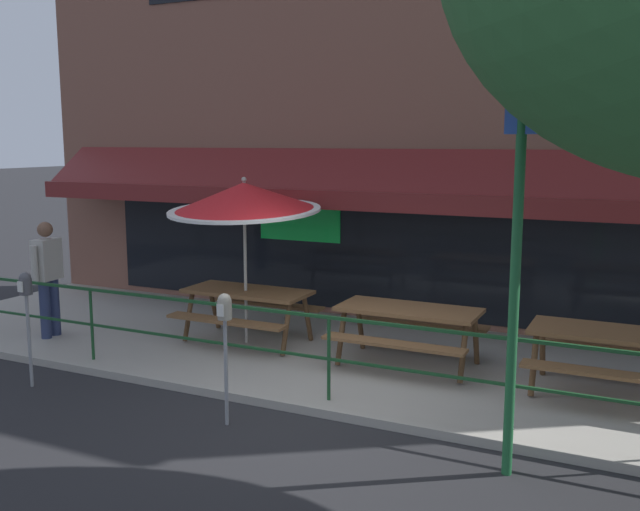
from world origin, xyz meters
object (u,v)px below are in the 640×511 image
pedestrian_walking (48,273)px  parking_meter_far (225,319)px  patio_umbrella_left (244,198)px  street_sign_pole (518,221)px  picnic_table_right (613,345)px  parking_meter_near (26,295)px  picnic_table_centre (408,320)px  picnic_table_left (247,301)px

pedestrian_walking → parking_meter_far: size_ratio=1.20×
patio_umbrella_left → street_sign_pole: 4.76m
picnic_table_right → parking_meter_near: bearing=-159.4°
street_sign_pole → parking_meter_far: bearing=-177.2°
patio_umbrella_left → parking_meter_far: bearing=-62.9°
picnic_table_right → street_sign_pole: (-0.71, -2.23, 1.59)m
pedestrian_walking → parking_meter_near: size_ratio=1.20×
parking_meter_near → parking_meter_far: size_ratio=1.00×
picnic_table_centre → picnic_table_right: bearing=-1.9°
pedestrian_walking → parking_meter_near: (1.24, -1.51, 0.09)m
patio_umbrella_left → picnic_table_right: bearing=-1.0°
parking_meter_near → street_sign_pole: bearing=1.7°
picnic_table_left → street_sign_pole: (4.16, -2.36, 1.59)m
picnic_table_centre → patio_umbrella_left: size_ratio=0.76×
parking_meter_near → parking_meter_far: (2.80, 0.03, 0.00)m
street_sign_pole → picnic_table_left: bearing=150.4°
patio_umbrella_left → parking_meter_far: (1.26, -2.46, -1.03)m
picnic_table_left → picnic_table_right: 4.87m
parking_meter_near → street_sign_pole: (5.70, 0.17, 1.15)m
picnic_table_left → street_sign_pole: street_sign_pole is taller
patio_umbrella_left → pedestrian_walking: bearing=-160.6°
picnic_table_centre → parking_meter_far: bearing=-115.6°
pedestrian_walking → parking_meter_far: 4.31m
picnic_table_centre → pedestrian_walking: size_ratio=1.05×
picnic_table_right → parking_meter_far: bearing=-146.7°
picnic_table_right → parking_meter_far: size_ratio=1.27×
picnic_table_right → patio_umbrella_left: patio_umbrella_left is taller
pedestrian_walking → parking_meter_far: (4.04, -1.48, 0.09)m
parking_meter_near → picnic_table_right: bearing=20.6°
patio_umbrella_left → parking_meter_far: size_ratio=1.67×
picnic_table_left → patio_umbrella_left: (0.00, -0.04, 1.47)m
picnic_table_centre → pedestrian_walking: pedestrian_walking is taller
picnic_table_left → parking_meter_far: bearing=-63.3°
picnic_table_centre → pedestrian_walking: (-5.22, -0.97, 0.35)m
parking_meter_near → picnic_table_centre: bearing=32.0°
picnic_table_left → parking_meter_near: (-1.54, -2.53, 0.44)m
street_sign_pole → picnic_table_right: bearing=72.3°
picnic_table_left → pedestrian_walking: 2.99m
patio_umbrella_left → pedestrian_walking: (-2.78, -0.98, -1.12)m
picnic_table_left → picnic_table_right: size_ratio=1.00×
picnic_table_left → patio_umbrella_left: size_ratio=0.76×
parking_meter_far → street_sign_pole: street_sign_pole is taller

